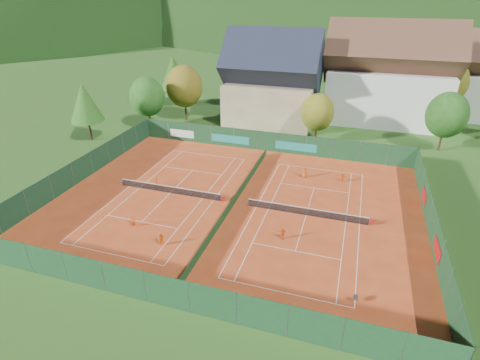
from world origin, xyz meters
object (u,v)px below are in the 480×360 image
hotel_block_a (387,80)px  player_left_mid (161,240)px  player_left_near (133,221)px  player_right_far_b (342,177)px  player_left_far (156,182)px  ball_hopper (355,297)px  player_right_far_a (304,172)px  player_right_near (282,234)px  chalet (272,84)px  hotel_block_b (467,80)px

hotel_block_a → player_left_mid: (-20.07, -45.37, -6.70)m
hotel_block_a → player_left_near: size_ratio=16.55×
player_left_mid → player_right_far_b: player_left_mid is taller
player_left_near → player_left_far: size_ratio=1.01×
ball_hopper → player_left_far: 26.70m
player_left_far → player_right_far_a: bearing=-133.1°
player_right_near → chalet: bearing=83.7°
chalet → player_left_mid: bearing=-91.6°
player_right_near → player_right_far_a: player_right_far_a is taller
ball_hopper → player_right_far_a: 21.39m
chalet → player_right_near: (9.45, -34.92, -5.99)m
chalet → player_right_near: 36.67m
player_left_near → player_left_far: (-2.04, 8.35, -0.00)m
ball_hopper → player_left_mid: size_ratio=0.58×
hotel_block_b → player_left_far: hotel_block_b is taller
player_right_near → player_right_far_a: 13.82m
chalet → hotel_block_a: hotel_block_a is taller
hotel_block_a → player_left_far: 44.35m
ball_hopper → chalet: bearing=111.7°
player_right_far_a → player_left_far: bearing=6.8°
hotel_block_b → player_left_mid: (-34.07, -53.37, -5.93)m
hotel_block_b → player_right_near: hotel_block_b is taller
hotel_block_a → player_right_near: (-9.55, -40.92, -6.75)m
player_left_near → player_left_mid: bearing=-41.7°
player_left_near → player_right_near: (14.70, 2.51, -0.02)m
hotel_block_a → player_left_far: size_ratio=16.65×
hotel_block_a → hotel_block_b: (14.00, 8.00, -0.76)m
chalet → ball_hopper: (16.45, -41.29, -6.07)m
hotel_block_b → player_left_near: (-38.25, -51.43, -5.97)m
hotel_block_a → player_right_near: size_ratio=16.94×
player_left_near → player_right_far_b: 25.42m
player_right_far_a → ball_hopper: bearing=90.6°
player_left_far → player_right_near: (16.73, -5.84, -0.01)m
hotel_block_b → ball_hopper: size_ratio=21.60×
ball_hopper → player_left_mid: (-17.52, 1.92, 0.13)m
player_left_mid → player_left_near: bearing=153.9°
player_left_near → player_right_far_a: player_right_far_a is taller
player_left_far → player_right_near: player_left_far is taller
hotel_block_a → player_right_far_a: hotel_block_a is taller
player_left_far → player_left_near: bearing=125.0°
chalet → player_left_far: chalet is taller
player_left_far → player_right_far_a: player_right_far_a is taller
ball_hopper → player_right_far_b: size_ratio=0.66×
hotel_block_b → player_right_far_a: 42.71m
player_left_mid → player_right_far_a: size_ratio=0.95×
chalet → player_right_far_a: size_ratio=11.20×
hotel_block_b → player_left_far: 59.28m
hotel_block_b → player_right_far_b: (-18.96, -34.88, -6.02)m
player_right_near → ball_hopper: bearing=-63.7°
hotel_block_a → player_left_far: hotel_block_a is taller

